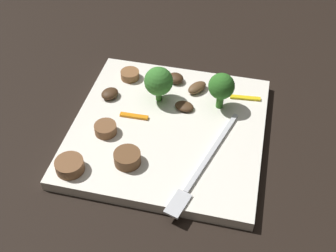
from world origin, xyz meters
TOP-DOWN VIEW (x-y plane):
  - ground_plane at (0.00, 0.00)m, footprint 1.40×1.40m
  - plate at (0.00, 0.00)m, footprint 0.25×0.25m
  - fork at (0.06, 0.06)m, footprint 0.18×0.06m
  - broccoli_floret_0 at (-0.05, 0.06)m, footprint 0.04×0.04m
  - broccoli_floret_1 at (-0.05, -0.02)m, footprint 0.04×0.04m
  - sausage_slice_0 at (0.10, -0.10)m, footprint 0.05×0.05m
  - sausage_slice_1 at (0.03, -0.08)m, footprint 0.04×0.04m
  - sausage_slice_2 at (-0.08, -0.08)m, footprint 0.04×0.04m
  - sausage_slice_3 at (0.07, -0.03)m, footprint 0.04×0.04m
  - mushroom_0 at (-0.08, 0.02)m, footprint 0.04×0.03m
  - mushroom_1 at (-0.09, -0.01)m, footprint 0.03×0.03m
  - mushroom_2 at (-0.04, -0.09)m, footprint 0.03×0.03m
  - mushroom_3 at (-0.04, 0.01)m, footprint 0.02×0.03m
  - pepper_strip_0 at (-0.01, -0.05)m, footprint 0.01×0.04m
  - pepper_strip_1 at (-0.08, 0.09)m, footprint 0.01×0.04m

SIDE VIEW (x-z plane):
  - ground_plane at x=0.00m, z-range 0.00..0.00m
  - plate at x=0.00m, z-range 0.00..0.02m
  - pepper_strip_1 at x=-0.08m, z-range 0.02..0.02m
  - pepper_strip_0 at x=-0.01m, z-range 0.02..0.02m
  - fork at x=0.06m, z-range 0.01..0.02m
  - mushroom_3 at x=-0.04m, z-range 0.02..0.02m
  - mushroom_2 at x=-0.04m, z-range 0.02..0.03m
  - sausage_slice_2 at x=-0.08m, z-range 0.02..0.03m
  - mushroom_0 at x=-0.08m, z-range 0.02..0.03m
  - mushroom_1 at x=-0.09m, z-range 0.02..0.03m
  - sausage_slice_1 at x=0.03m, z-range 0.02..0.03m
  - sausage_slice_0 at x=0.10m, z-range 0.02..0.03m
  - sausage_slice_3 at x=0.07m, z-range 0.02..0.03m
  - broccoli_floret_1 at x=-0.05m, z-range 0.02..0.07m
  - broccoli_floret_0 at x=-0.05m, z-range 0.02..0.08m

